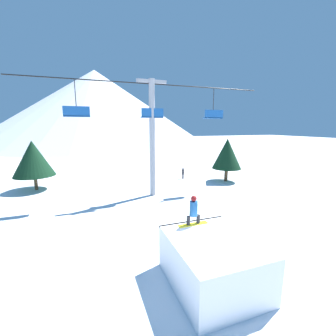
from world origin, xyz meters
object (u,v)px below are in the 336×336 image
(snow_ramp, at_px, (212,262))
(pine_tree_near, at_px, (227,154))
(distant_skier, at_px, (183,173))
(snowboarder, at_px, (194,210))

(snow_ramp, bearing_deg, pine_tree_near, 53.98)
(pine_tree_near, bearing_deg, distant_skier, 146.96)
(snow_ramp, xyz_separation_m, snowboarder, (-0.11, 1.41, 1.50))
(distant_skier, bearing_deg, snowboarder, -112.27)
(pine_tree_near, xyz_separation_m, distant_skier, (-3.90, 2.54, -2.28))
(pine_tree_near, height_order, distant_skier, pine_tree_near)
(snowboarder, bearing_deg, snow_ramp, -85.50)
(pine_tree_near, relative_size, distant_skier, 3.70)
(snow_ramp, bearing_deg, distant_skier, 69.88)
(snow_ramp, relative_size, snowboarder, 2.76)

